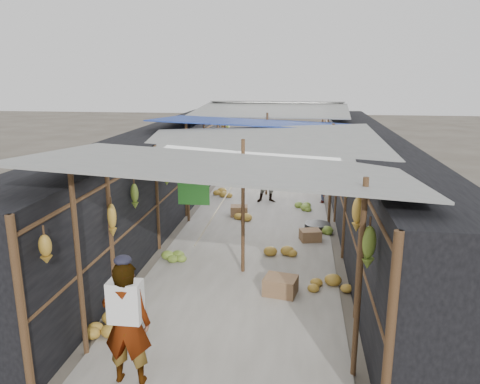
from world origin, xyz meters
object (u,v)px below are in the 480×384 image
at_px(crate_near, 280,286).
at_px(vendor_elderly, 127,323).
at_px(vendor_seated, 322,190).
at_px(black_basin, 317,227).
at_px(shopper_blue, 269,178).

height_order(crate_near, vendor_elderly, vendor_elderly).
bearing_deg(vendor_seated, vendor_elderly, -34.74).
bearing_deg(vendor_seated, crate_near, -26.32).
distance_m(black_basin, shopper_blue, 2.89).
distance_m(crate_near, vendor_seated, 6.18).
height_order(crate_near, black_basin, crate_near).
bearing_deg(black_basin, crate_near, -101.81).
bearing_deg(shopper_blue, vendor_seated, -4.20).
distance_m(crate_near, vendor_elderly, 3.22).
distance_m(crate_near, shopper_blue, 6.08).
distance_m(crate_near, black_basin, 3.64).
distance_m(black_basin, vendor_elderly, 6.71).
height_order(black_basin, vendor_seated, vendor_seated).
relative_size(black_basin, vendor_seated, 0.78).
bearing_deg(crate_near, black_basin, 90.02).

